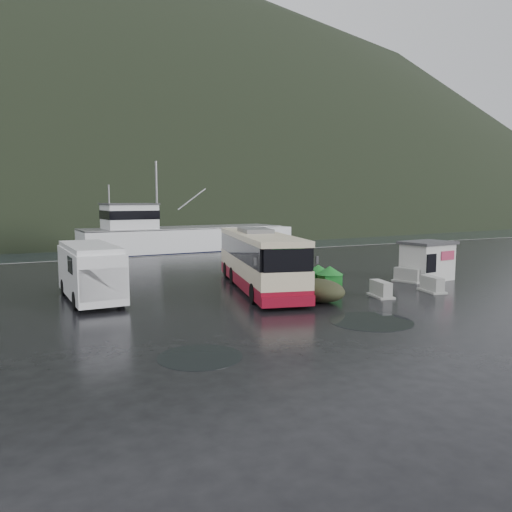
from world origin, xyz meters
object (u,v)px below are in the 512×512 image
fishing_trawler (184,245)px  jersey_barrier_b (432,292)px  coach_bus (259,288)px  waste_bin_left (318,289)px  white_van (91,300)px  jersey_barrier_c (407,282)px  ticket_kiosk (426,280)px  jersey_barrier_a (380,297)px  waste_bin_right (329,293)px  dome_tent (319,302)px

fishing_trawler → jersey_barrier_b: bearing=-87.6°
coach_bus → waste_bin_left: (2.81, -1.62, 0.00)m
white_van → jersey_barrier_c: (17.66, -2.99, 0.00)m
ticket_kiosk → jersey_barrier_b: 4.18m
jersey_barrier_c → fishing_trawler: 29.78m
waste_bin_left → jersey_barrier_a: size_ratio=0.83×
white_van → jersey_barrier_a: 14.38m
waste_bin_right → coach_bus: bearing=134.2°
waste_bin_left → waste_bin_right: waste_bin_right is taller
jersey_barrier_b → waste_bin_right: bearing=155.8°
coach_bus → white_van: coach_bus is taller
jersey_barrier_c → white_van: bearing=170.4°
jersey_barrier_a → jersey_barrier_b: (3.36, -0.16, 0.00)m
waste_bin_left → jersey_barrier_c: (6.08, -0.43, 0.00)m
coach_bus → waste_bin_right: (2.73, -2.80, 0.00)m
waste_bin_left → dome_tent: bearing=-123.5°
jersey_barrier_b → white_van: bearing=160.0°
coach_bus → waste_bin_right: size_ratio=8.20×
dome_tent → waste_bin_right: bearing=42.7°
white_van → jersey_barrier_c: 17.91m
waste_bin_left → jersey_barrier_c: size_ratio=0.81×
dome_tent → jersey_barrier_c: size_ratio=1.70×
coach_bus → fishing_trawler: (4.99, 27.47, 0.00)m
jersey_barrier_b → jersey_barrier_c: jersey_barrier_c is taller
coach_bus → jersey_barrier_c: (8.90, -2.05, 0.00)m
white_van → jersey_barrier_a: white_van is taller
white_van → fishing_trawler: 29.88m
waste_bin_left → ticket_kiosk: (7.73, -0.34, 0.00)m
ticket_kiosk → white_van: bearing=165.8°
jersey_barrier_a → waste_bin_left: bearing=115.4°
white_van → waste_bin_right: (11.49, -3.75, 0.00)m
waste_bin_right → waste_bin_left: bearing=86.0°
jersey_barrier_c → waste_bin_right: bearing=-173.0°
waste_bin_left → jersey_barrier_b: waste_bin_left is taller
jersey_barrier_c → jersey_barrier_a: bearing=-147.7°
waste_bin_left → jersey_barrier_c: bearing=-4.1°
coach_bus → dome_tent: coach_bus is taller
waste_bin_right → jersey_barrier_c: waste_bin_right is taller
jersey_barrier_b → jersey_barrier_c: (1.16, 3.01, 0.00)m
coach_bus → white_van: bearing=-171.8°
waste_bin_left → white_van: bearing=167.5°
white_van → waste_bin_left: (11.57, -2.56, 0.00)m
waste_bin_left → jersey_barrier_b: size_ratio=0.82×
waste_bin_right → white_van: bearing=161.9°
jersey_barrier_b → fishing_trawler: fishing_trawler is taller
jersey_barrier_b → jersey_barrier_a: bearing=177.4°
ticket_kiosk → jersey_barrier_b: bearing=-137.7°
jersey_barrier_a → jersey_barrier_c: bearing=32.3°
white_van → fishing_trawler: (13.75, 26.53, 0.00)m
waste_bin_left → dome_tent: (-1.89, -2.86, 0.00)m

